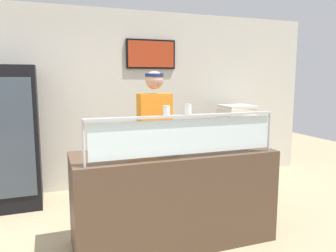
{
  "coord_description": "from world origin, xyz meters",
  "views": [
    {
      "loc": [
        -0.16,
        -2.63,
        1.68
      ],
      "look_at": [
        0.96,
        0.4,
        1.2
      ],
      "focal_mm": 35.08,
      "sensor_mm": 36.0,
      "label": 1
    }
  ],
  "objects_px": {
    "parmesan_shaker": "(167,111)",
    "pepper_flake_shaker": "(188,110)",
    "worker_figure": "(155,136)",
    "pizza_box_stack": "(236,115)",
    "drink_fridge": "(10,138)",
    "pizza_server": "(169,148)",
    "pizza_tray": "(164,150)"
  },
  "relations": [
    {
      "from": "parmesan_shaker",
      "to": "pepper_flake_shaker",
      "type": "bearing_deg",
      "value": 0.0
    },
    {
      "from": "parmesan_shaker",
      "to": "pepper_flake_shaker",
      "type": "xyz_separation_m",
      "value": [
        0.21,
        0.0,
        0.0
      ]
    },
    {
      "from": "parmesan_shaker",
      "to": "worker_figure",
      "type": "bearing_deg",
      "value": 78.18
    },
    {
      "from": "pizza_box_stack",
      "to": "drink_fridge",
      "type": "bearing_deg",
      "value": 179.25
    },
    {
      "from": "pizza_server",
      "to": "drink_fridge",
      "type": "distance_m",
      "value": 2.24
    },
    {
      "from": "pizza_tray",
      "to": "pepper_flake_shaker",
      "type": "xyz_separation_m",
      "value": [
        0.11,
        -0.34,
        0.43
      ]
    },
    {
      "from": "pizza_server",
      "to": "pepper_flake_shaker",
      "type": "distance_m",
      "value": 0.52
    },
    {
      "from": "pizza_box_stack",
      "to": "parmesan_shaker",
      "type": "bearing_deg",
      "value": -135.21
    },
    {
      "from": "worker_figure",
      "to": "pepper_flake_shaker",
      "type": "bearing_deg",
      "value": -89.38
    },
    {
      "from": "parmesan_shaker",
      "to": "drink_fridge",
      "type": "bearing_deg",
      "value": 127.6
    },
    {
      "from": "pizza_server",
      "to": "drink_fridge",
      "type": "height_order",
      "value": "drink_fridge"
    },
    {
      "from": "pizza_tray",
      "to": "drink_fridge",
      "type": "bearing_deg",
      "value": 135.04
    },
    {
      "from": "pizza_tray",
      "to": "pizza_box_stack",
      "type": "xyz_separation_m",
      "value": [
        1.77,
        1.51,
        0.12
      ]
    },
    {
      "from": "pizza_tray",
      "to": "parmesan_shaker",
      "type": "bearing_deg",
      "value": -105.45
    },
    {
      "from": "pepper_flake_shaker",
      "to": "parmesan_shaker",
      "type": "bearing_deg",
      "value": -180.0
    },
    {
      "from": "pizza_server",
      "to": "pepper_flake_shaker",
      "type": "height_order",
      "value": "pepper_flake_shaker"
    },
    {
      "from": "drink_fridge",
      "to": "parmesan_shaker",
      "type": "bearing_deg",
      "value": -52.4
    },
    {
      "from": "pizza_server",
      "to": "pizza_box_stack",
      "type": "bearing_deg",
      "value": 30.89
    },
    {
      "from": "parmesan_shaker",
      "to": "worker_figure",
      "type": "relative_size",
      "value": 0.05
    },
    {
      "from": "pizza_tray",
      "to": "drink_fridge",
      "type": "xyz_separation_m",
      "value": [
        -1.55,
        1.55,
        -0.05
      ]
    },
    {
      "from": "pizza_tray",
      "to": "parmesan_shaker",
      "type": "relative_size",
      "value": 5.38
    },
    {
      "from": "drink_fridge",
      "to": "worker_figure",
      "type": "bearing_deg",
      "value": -30.02
    },
    {
      "from": "pizza_server",
      "to": "pepper_flake_shaker",
      "type": "bearing_deg",
      "value": -89.49
    },
    {
      "from": "pizza_server",
      "to": "drink_fridge",
      "type": "xyz_separation_m",
      "value": [
        -1.6,
        1.57,
        -0.07
      ]
    },
    {
      "from": "pizza_tray",
      "to": "worker_figure",
      "type": "bearing_deg",
      "value": 80.32
    },
    {
      "from": "parmesan_shaker",
      "to": "drink_fridge",
      "type": "distance_m",
      "value": 2.43
    },
    {
      "from": "parmesan_shaker",
      "to": "pizza_box_stack",
      "type": "height_order",
      "value": "parmesan_shaker"
    },
    {
      "from": "worker_figure",
      "to": "pizza_box_stack",
      "type": "bearing_deg",
      "value": 28.69
    },
    {
      "from": "pepper_flake_shaker",
      "to": "worker_figure",
      "type": "xyz_separation_m",
      "value": [
        -0.01,
        0.94,
        -0.39
      ]
    },
    {
      "from": "pizza_tray",
      "to": "pepper_flake_shaker",
      "type": "bearing_deg",
      "value": -71.96
    },
    {
      "from": "drink_fridge",
      "to": "pizza_server",
      "type": "bearing_deg",
      "value": -44.46
    },
    {
      "from": "pizza_box_stack",
      "to": "pizza_tray",
      "type": "bearing_deg",
      "value": -139.57
    }
  ]
}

